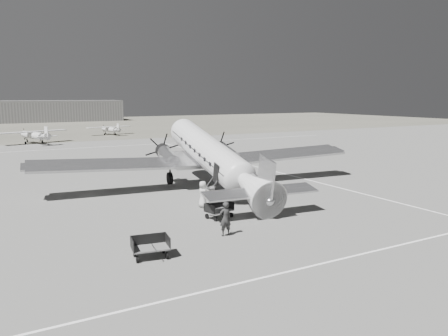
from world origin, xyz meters
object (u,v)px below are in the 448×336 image
baggage_cart_near (219,210)px  ground_crew (225,219)px  passenger (203,194)px  light_plane_left (34,137)px  hangar_main (52,111)px  ramp_agent (212,200)px  light_plane_right (110,130)px  dc3_airliner (212,158)px  baggage_cart_far (150,247)px

baggage_cart_near → ground_crew: (-1.42, -3.38, 0.47)m
passenger → light_plane_left: bearing=7.3°
hangar_main → ramp_agent: size_ratio=21.67×
hangar_main → light_plane_left: hangar_main is taller
light_plane_right → baggage_cart_near: size_ratio=5.19×
hangar_main → passenger: bearing=-93.0°
ramp_agent → light_plane_left: bearing=28.7°
hangar_main → dc3_airliner: hangar_main is taller
dc3_airliner → light_plane_left: 48.05m
baggage_cart_near → passenger: size_ratio=0.96×
light_plane_left → light_plane_right: 19.07m
light_plane_left → light_plane_right: light_plane_left is taller
light_plane_right → ground_crew: bearing=-110.6°
light_plane_left → dc3_airliner: bearing=-98.2°
light_plane_left → light_plane_right: (15.53, 11.08, -0.23)m
dc3_airliner → hangar_main: bearing=94.1°
dc3_airliner → passenger: bearing=-118.7°
light_plane_left → baggage_cart_far: 59.50m
baggage_cart_near → ramp_agent: (0.05, 1.04, 0.45)m
dc3_airliner → ramp_agent: dc3_airliner is taller
hangar_main → light_plane_right: bearing=-86.8°
hangar_main → ground_crew: hangar_main is taller
ground_crew → light_plane_left: bearing=-84.2°
light_plane_right → hangar_main: bearing=81.8°
baggage_cart_near → ground_crew: 3.70m
light_plane_left → passenger: size_ratio=6.14×
dc3_airliner → light_plane_left: bearing=106.6°
dc3_airliner → baggage_cart_near: 8.78m
light_plane_left → baggage_cart_far: (-0.65, -59.50, -0.67)m
light_plane_left → baggage_cart_far: light_plane_left is taller
ramp_agent → passenger: size_ratio=1.02×
baggage_cart_far → hangar_main: bearing=93.0°
baggage_cart_near → light_plane_right: bearing=67.9°
hangar_main → ramp_agent: bearing=-93.0°
baggage_cart_near → passenger: 3.06m
ramp_agent → hangar_main: bearing=19.7°
dc3_airliner → ramp_agent: 7.74m
light_plane_right → ground_crew: (-11.30, -69.32, 0.00)m
ground_crew → baggage_cart_far: bearing=16.0°
dc3_airliner → light_plane_left: (-9.16, 47.14, -1.57)m
dc3_airliner → light_plane_right: 58.60m
dc3_airliner → ramp_agent: bearing=-111.8°
baggage_cart_far → ground_crew: (4.88, 1.25, 0.45)m
ground_crew → ramp_agent: 4.66m
ground_crew → passenger: ground_crew is taller
passenger → baggage_cart_near: bearing=175.2°
baggage_cart_near → ground_crew: size_ratio=0.92×
light_plane_left → ramp_agent: 54.12m
dc3_airliner → light_plane_left: size_ratio=2.51×
passenger → ground_crew: bearing=165.7°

